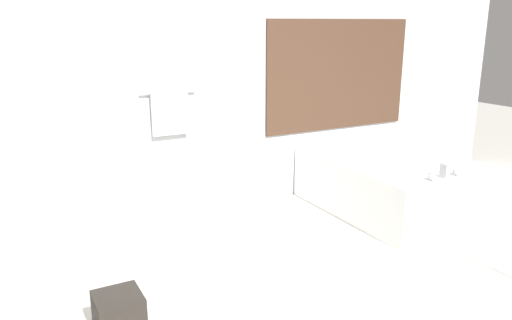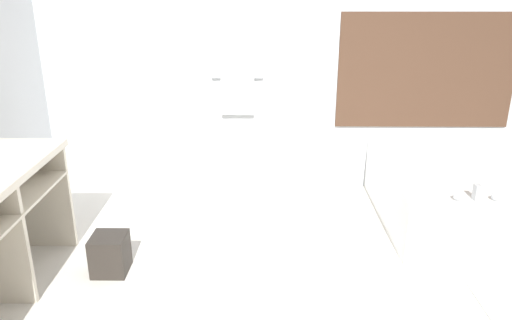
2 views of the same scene
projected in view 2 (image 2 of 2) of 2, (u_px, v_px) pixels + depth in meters
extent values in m
cube|color=silver|center=(269.00, 55.00, 4.79)|extent=(7.40, 0.06, 2.70)
cube|color=#4C3323|center=(427.00, 71.00, 4.78)|extent=(1.70, 0.02, 1.10)
cylinder|color=silver|center=(238.00, 77.00, 4.80)|extent=(0.50, 0.02, 0.02)
cube|color=white|center=(238.00, 94.00, 4.85)|extent=(0.32, 0.04, 0.40)
cube|color=beige|center=(33.00, 197.00, 3.92)|extent=(0.60, 0.04, 0.85)
cylinder|color=white|center=(10.00, 180.00, 3.46)|extent=(0.13, 0.43, 0.13)
cube|color=white|center=(441.00, 194.00, 4.39)|extent=(1.02, 1.54, 0.50)
ellipsoid|color=white|center=(442.00, 184.00, 4.36)|extent=(0.73, 1.11, 0.30)
cube|color=silver|center=(477.00, 193.00, 3.66)|extent=(0.04, 0.07, 0.12)
sphere|color=silver|center=(457.00, 196.00, 3.67)|extent=(0.06, 0.06, 0.06)
sphere|color=silver|center=(495.00, 196.00, 3.67)|extent=(0.06, 0.06, 0.06)
cube|color=#2D2823|center=(110.00, 254.00, 3.65)|extent=(0.25, 0.25, 0.29)
cube|color=white|center=(512.00, 295.00, 3.40)|extent=(0.52, 0.63, 0.02)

